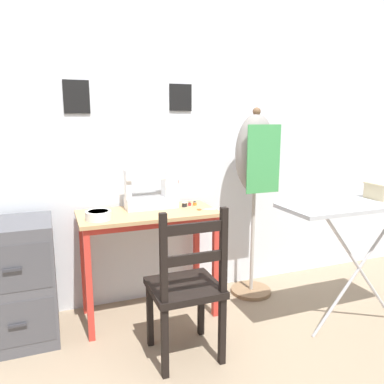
% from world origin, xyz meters
% --- Properties ---
extents(ground_plane, '(14.00, 14.00, 0.00)m').
position_xyz_m(ground_plane, '(0.00, 0.00, 0.00)').
color(ground_plane, gray).
extents(wall_back, '(10.00, 0.06, 2.55)m').
position_xyz_m(wall_back, '(-0.00, 0.52, 1.28)').
color(wall_back, silver).
rests_on(wall_back, ground_plane).
extents(sewing_table, '(0.94, 0.45, 0.76)m').
position_xyz_m(sewing_table, '(0.00, 0.21, 0.64)').
color(sewing_table, tan).
rests_on(sewing_table, ground_plane).
extents(sewing_machine, '(0.38, 0.15, 0.31)m').
position_xyz_m(sewing_machine, '(0.07, 0.32, 0.90)').
color(sewing_machine, white).
rests_on(sewing_machine, sewing_table).
extents(fabric_bowl, '(0.16, 0.16, 0.06)m').
position_xyz_m(fabric_bowl, '(-0.34, 0.13, 0.79)').
color(fabric_bowl, silver).
rests_on(fabric_bowl, sewing_table).
extents(scissors, '(0.14, 0.05, 0.01)m').
position_xyz_m(scissors, '(0.38, 0.14, 0.77)').
color(scissors, silver).
rests_on(scissors, sewing_table).
extents(thread_spool_near_machine, '(0.04, 0.04, 0.04)m').
position_xyz_m(thread_spool_near_machine, '(0.28, 0.26, 0.78)').
color(thread_spool_near_machine, black).
rests_on(thread_spool_near_machine, sewing_table).
extents(thread_spool_mid_table, '(0.03, 0.03, 0.03)m').
position_xyz_m(thread_spool_mid_table, '(0.33, 0.28, 0.78)').
color(thread_spool_mid_table, red).
rests_on(thread_spool_mid_table, sewing_table).
extents(thread_spool_far_edge, '(0.03, 0.03, 0.03)m').
position_xyz_m(thread_spool_far_edge, '(0.36, 0.27, 0.78)').
color(thread_spool_far_edge, orange).
rests_on(thread_spool_far_edge, sewing_table).
extents(wooden_chair, '(0.40, 0.38, 0.93)m').
position_xyz_m(wooden_chair, '(0.08, -0.34, 0.44)').
color(wooden_chair, black).
rests_on(wooden_chair, ground_plane).
extents(filing_cabinet, '(0.45, 0.47, 0.77)m').
position_xyz_m(filing_cabinet, '(-0.85, 0.22, 0.39)').
color(filing_cabinet, '#4C4C51').
rests_on(filing_cabinet, ground_plane).
extents(dress_form, '(0.32, 0.32, 1.47)m').
position_xyz_m(dress_form, '(0.85, 0.26, 1.05)').
color(dress_form, '#846647').
rests_on(dress_form, ground_plane).
extents(ironing_board, '(1.13, 0.36, 0.88)m').
position_xyz_m(ironing_board, '(1.25, -0.43, 0.82)').
color(ironing_board, '#ADB2B7').
rests_on(ironing_board, ground_plane).
extents(storage_box, '(0.19, 0.17, 0.11)m').
position_xyz_m(storage_box, '(1.45, -0.40, 0.92)').
color(storage_box, beige).
rests_on(storage_box, ironing_board).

